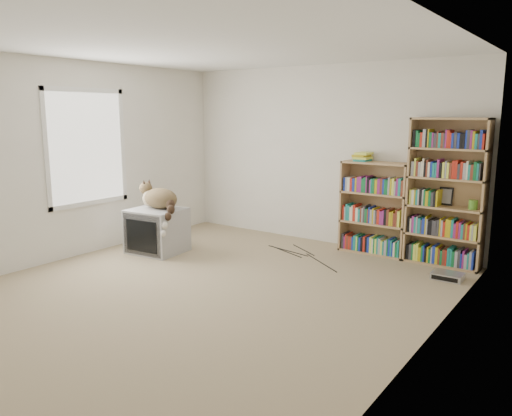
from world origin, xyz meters
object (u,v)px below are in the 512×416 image
Objects in this scene: crt_tv at (158,231)px; bookcase_short at (375,212)px; dvd_player at (448,276)px; bookcase_tall at (446,196)px; cat at (161,202)px.

bookcase_short is at bearing 28.66° from crt_tv.
crt_tv is 2.90m from bookcase_short.
bookcase_short reaches higher than dvd_player.
bookcase_tall reaches higher than bookcase_short.
crt_tv is 0.40m from cat.
cat is 3.65m from dvd_player.
bookcase_short is (2.38, 1.65, 0.26)m from crt_tv.
dvd_player is at bearing -26.57° from bookcase_short.
bookcase_short is 1.35m from dvd_player.
bookcase_tall is at bearing 110.32° from dvd_player.
dvd_player is (0.22, -0.56, -0.81)m from bookcase_tall.
crt_tv is 3.67m from dvd_player.
bookcase_tall is 1.01m from dvd_player.
dvd_player is (3.49, 1.09, -0.25)m from crt_tv.
bookcase_short is (2.31, 1.63, -0.13)m from cat.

